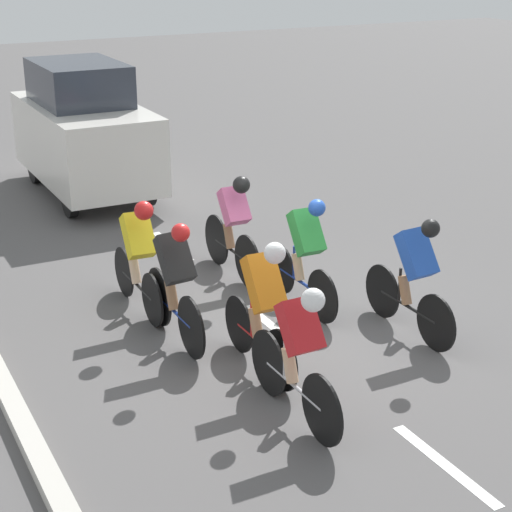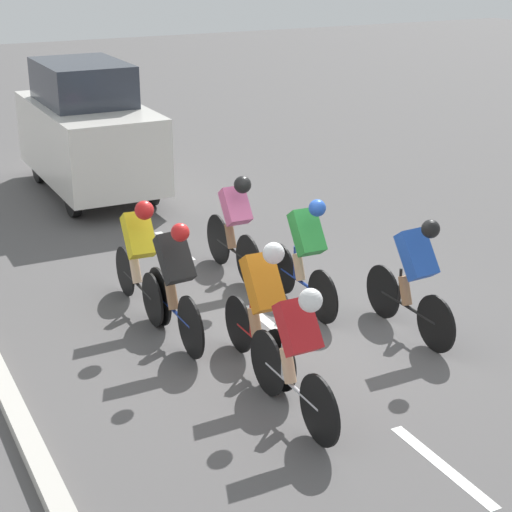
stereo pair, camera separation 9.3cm
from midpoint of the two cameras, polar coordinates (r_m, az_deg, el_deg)
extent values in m
plane|color=#565454|center=(10.29, 1.37, -4.72)|extent=(60.00, 60.00, 0.00)
cube|color=white|center=(7.97, 12.65, -13.47)|extent=(0.12, 1.40, 0.01)
cube|color=white|center=(10.27, 1.42, -4.74)|extent=(0.12, 1.40, 0.01)
cube|color=white|center=(12.96, -5.27, 0.70)|extent=(0.12, 1.40, 0.01)
cube|color=beige|center=(9.33, -16.37, -7.99)|extent=(0.20, 24.96, 0.14)
cylinder|color=black|center=(10.27, -6.19, -2.70)|extent=(0.03, 0.71, 0.71)
cylinder|color=black|center=(9.46, -4.09, -4.77)|extent=(0.03, 0.71, 0.71)
cylinder|color=navy|center=(9.86, -5.19, -3.69)|extent=(0.04, 0.96, 0.04)
cylinder|color=navy|center=(9.92, -5.59, -2.23)|extent=(0.04, 0.04, 0.42)
cylinder|color=yellow|center=(9.86, -5.31, -3.06)|extent=(0.07, 0.07, 0.16)
cylinder|color=#9E704C|center=(9.85, -5.38, -2.58)|extent=(0.12, 0.23, 0.36)
cube|color=black|center=(9.51, -5.16, -0.11)|extent=(0.34, 0.48, 0.58)
sphere|color=red|center=(9.19, -4.79, 1.58)|extent=(0.20, 0.20, 0.20)
cylinder|color=black|center=(11.12, 1.98, -0.86)|extent=(0.03, 0.66, 0.66)
cylinder|color=black|center=(10.30, 4.74, -2.73)|extent=(0.03, 0.66, 0.66)
cylinder|color=navy|center=(10.71, 3.31, -1.76)|extent=(0.04, 1.03, 0.04)
cylinder|color=navy|center=(10.78, 2.85, -0.40)|extent=(0.04, 0.04, 0.42)
cylinder|color=yellow|center=(10.71, 3.18, -1.17)|extent=(0.07, 0.07, 0.16)
cylinder|color=#DBAD84|center=(10.70, 3.12, -0.73)|extent=(0.12, 0.23, 0.36)
cube|color=green|center=(10.38, 3.68, 1.60)|extent=(0.33, 0.48, 0.57)
sphere|color=blue|center=(10.09, 4.37, 3.21)|extent=(0.21, 0.21, 0.21)
cylinder|color=black|center=(10.54, 8.70, -2.36)|extent=(0.03, 0.66, 0.66)
cylinder|color=black|center=(9.79, 12.17, -4.45)|extent=(0.03, 0.66, 0.66)
cylinder|color=black|center=(10.16, 10.37, -3.37)|extent=(0.04, 1.03, 0.04)
cylinder|color=black|center=(10.21, 9.84, -1.93)|extent=(0.04, 0.04, 0.42)
cylinder|color=yellow|center=(10.15, 10.24, -2.75)|extent=(0.07, 0.07, 0.16)
cylinder|color=#9E704C|center=(10.14, 10.18, -2.28)|extent=(0.12, 0.23, 0.36)
cube|color=blue|center=(9.82, 10.94, 0.12)|extent=(0.34, 0.48, 0.58)
sphere|color=black|center=(9.53, 11.84, 1.78)|extent=(0.21, 0.21, 0.21)
cylinder|color=black|center=(11.16, -8.49, -1.02)|extent=(0.03, 0.66, 0.66)
cylinder|color=black|center=(10.27, -6.65, -2.90)|extent=(0.03, 0.66, 0.66)
cylinder|color=black|center=(10.72, -7.61, -1.92)|extent=(0.04, 1.02, 0.04)
cylinder|color=black|center=(10.80, -7.98, -0.56)|extent=(0.04, 0.04, 0.42)
cylinder|color=white|center=(10.72, -7.73, -1.33)|extent=(0.07, 0.07, 0.16)
cylinder|color=beige|center=(10.72, -7.79, -0.89)|extent=(0.12, 0.23, 0.36)
cube|color=yellow|center=(10.39, -7.56, 1.41)|extent=(0.34, 0.47, 0.56)
sphere|color=red|center=(10.07, -7.20, 3.04)|extent=(0.23, 0.23, 0.23)
cylinder|color=black|center=(12.11, -2.32, 1.11)|extent=(0.03, 0.72, 0.72)
cylinder|color=black|center=(11.29, -0.26, -0.36)|extent=(0.03, 0.72, 0.72)
cylinder|color=black|center=(11.70, -1.33, 0.40)|extent=(0.04, 0.97, 0.04)
cylinder|color=black|center=(11.77, -1.69, 1.61)|extent=(0.04, 0.04, 0.42)
cylinder|color=green|center=(11.71, -1.44, 0.93)|extent=(0.07, 0.07, 0.16)
cylinder|color=#9E704C|center=(11.70, -1.49, 1.34)|extent=(0.12, 0.23, 0.36)
cube|color=pink|center=(11.40, -1.14, 3.37)|extent=(0.32, 0.44, 0.51)
sphere|color=black|center=(11.11, -0.66, 4.77)|extent=(0.23, 0.23, 0.23)
cylinder|color=black|center=(9.58, -0.89, -4.56)|extent=(0.03, 0.65, 0.65)
cylinder|color=black|center=(8.81, 1.90, -6.96)|extent=(0.03, 0.65, 0.65)
cylinder|color=red|center=(9.19, 0.44, -5.71)|extent=(0.04, 0.97, 0.04)
cylinder|color=red|center=(9.24, -0.04, -4.12)|extent=(0.04, 0.04, 0.42)
cylinder|color=green|center=(9.19, 0.30, -5.03)|extent=(0.07, 0.07, 0.16)
cylinder|color=tan|center=(9.17, 0.24, -4.52)|extent=(0.12, 0.23, 0.36)
cube|color=orange|center=(8.82, 0.77, -1.78)|extent=(0.33, 0.50, 0.61)
sphere|color=white|center=(8.49, 1.49, 0.19)|extent=(0.22, 0.22, 0.22)
cylinder|color=black|center=(8.72, 1.04, -7.14)|extent=(0.03, 0.69, 0.69)
cylinder|color=black|center=(7.94, 4.59, -10.23)|extent=(0.03, 0.69, 0.69)
cylinder|color=#B7B7BC|center=(8.32, 2.73, -8.61)|extent=(0.04, 1.04, 0.04)
cylinder|color=#B7B7BC|center=(8.36, 2.14, -6.82)|extent=(0.04, 0.04, 0.42)
cylinder|color=yellow|center=(8.31, 2.57, -7.86)|extent=(0.07, 0.07, 0.16)
cylinder|color=#DBAD84|center=(8.30, 2.48, -7.30)|extent=(0.12, 0.23, 0.36)
cube|color=red|center=(7.94, 3.15, -4.71)|extent=(0.33, 0.45, 0.53)
sphere|color=white|center=(7.62, 4.01, -2.96)|extent=(0.22, 0.22, 0.22)
cylinder|color=black|center=(14.88, -6.90, 4.56)|extent=(0.14, 0.64, 0.64)
cylinder|color=black|center=(14.49, -11.96, 3.82)|extent=(0.14, 0.64, 0.64)
cylinder|color=black|center=(17.04, -9.68, 6.49)|extent=(0.14, 0.64, 0.64)
cylinder|color=black|center=(16.71, -14.14, 5.87)|extent=(0.14, 0.64, 0.64)
cube|color=silver|center=(15.60, -10.89, 7.56)|extent=(1.70, 3.80, 1.30)
cube|color=#2D333D|center=(15.59, -11.34, 11.29)|extent=(1.39, 2.09, 0.71)
camera|label=1|loc=(0.05, -89.73, 0.10)|focal=60.00mm
camera|label=2|loc=(0.05, 90.27, -0.10)|focal=60.00mm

